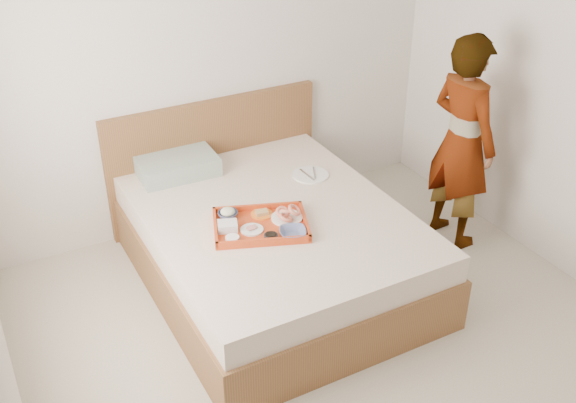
# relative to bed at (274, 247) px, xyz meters

# --- Properties ---
(ground) EXTENTS (3.50, 4.00, 0.01)m
(ground) POSITION_rel_bed_xyz_m (0.04, -1.00, -0.27)
(ground) COLOR beige
(ground) RESTS_ON ground
(wall_back) EXTENTS (3.50, 0.01, 2.60)m
(wall_back) POSITION_rel_bed_xyz_m (0.04, 1.00, 1.04)
(wall_back) COLOR silver
(wall_back) RESTS_ON ground
(bed) EXTENTS (1.65, 2.00, 0.53)m
(bed) POSITION_rel_bed_xyz_m (0.00, 0.00, 0.00)
(bed) COLOR brown
(bed) RESTS_ON ground
(headboard) EXTENTS (1.65, 0.06, 0.95)m
(headboard) POSITION_rel_bed_xyz_m (0.00, 0.97, 0.21)
(headboard) COLOR brown
(headboard) RESTS_ON ground
(pillow) EXTENTS (0.55, 0.39, 0.13)m
(pillow) POSITION_rel_bed_xyz_m (-0.35, 0.80, 0.33)
(pillow) COLOR gray
(pillow) RESTS_ON bed
(tray) EXTENTS (0.68, 0.59, 0.05)m
(tray) POSITION_rel_bed_xyz_m (-0.16, -0.13, 0.29)
(tray) COLOR red
(tray) RESTS_ON bed
(prawn_plate) EXTENTS (0.25, 0.25, 0.01)m
(prawn_plate) POSITION_rel_bed_xyz_m (0.03, -0.13, 0.29)
(prawn_plate) COLOR white
(prawn_plate) RESTS_ON tray
(navy_bowl_big) EXTENTS (0.21, 0.21, 0.04)m
(navy_bowl_big) POSITION_rel_bed_xyz_m (-0.03, -0.31, 0.30)
(navy_bowl_big) COLOR #18264E
(navy_bowl_big) RESTS_ON tray
(sauce_dish) EXTENTS (0.11, 0.11, 0.03)m
(sauce_dish) POSITION_rel_bed_xyz_m (-0.16, -0.28, 0.30)
(sauce_dish) COLOR black
(sauce_dish) RESTS_ON tray
(meat_plate) EXTENTS (0.18, 0.18, 0.01)m
(meat_plate) POSITION_rel_bed_xyz_m (-0.22, -0.14, 0.29)
(meat_plate) COLOR white
(meat_plate) RESTS_ON tray
(bread_plate) EXTENTS (0.18, 0.18, 0.01)m
(bread_plate) POSITION_rel_bed_xyz_m (-0.09, -0.01, 0.29)
(bread_plate) COLOR orange
(bread_plate) RESTS_ON tray
(salad_bowl) EXTENTS (0.16, 0.16, 0.04)m
(salad_bowl) POSITION_rel_bed_xyz_m (-0.29, 0.06, 0.30)
(salad_bowl) COLOR #18264E
(salad_bowl) RESTS_ON tray
(plastic_tub) EXTENTS (0.15, 0.13, 0.05)m
(plastic_tub) POSITION_rel_bed_xyz_m (-0.35, -0.07, 0.31)
(plastic_tub) COLOR silver
(plastic_tub) RESTS_ON tray
(cheese_round) EXTENTS (0.11, 0.11, 0.03)m
(cheese_round) POSITION_rel_bed_xyz_m (-0.38, -0.19, 0.30)
(cheese_round) COLOR white
(cheese_round) RESTS_ON tray
(dinner_plate) EXTENTS (0.32, 0.32, 0.01)m
(dinner_plate) POSITION_rel_bed_xyz_m (0.46, 0.32, 0.27)
(dinner_plate) COLOR white
(dinner_plate) RESTS_ON bed
(person) EXTENTS (0.40, 0.58, 1.54)m
(person) POSITION_rel_bed_xyz_m (1.40, -0.13, 0.50)
(person) COLOR white
(person) RESTS_ON ground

